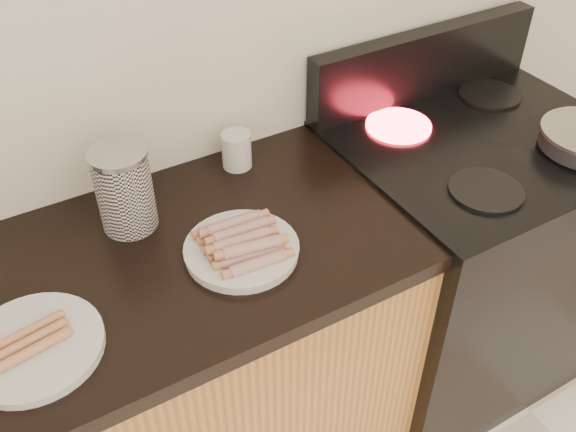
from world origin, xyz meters
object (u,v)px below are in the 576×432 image
side_plate (33,347)px  mug (237,150)px  stove (459,262)px  main_plate (242,251)px  canister (124,189)px

side_plate → mug: 0.69m
stove → side_plate: size_ratio=3.51×
mug → main_plate: bearing=-115.2°
stove → mug: 0.83m
stove → main_plate: (-0.77, -0.06, 0.45)m
side_plate → canister: size_ratio=1.31×
canister → mug: canister is taller
side_plate → stove: bearing=4.5°
main_plate → canister: size_ratio=1.24×
main_plate → side_plate: (-0.45, -0.04, 0.00)m
side_plate → canister: canister is taller
stove → mug: bearing=158.7°
mug → canister: bearing=-164.9°
side_plate → main_plate: bearing=4.9°
stove → side_plate: side_plate is taller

